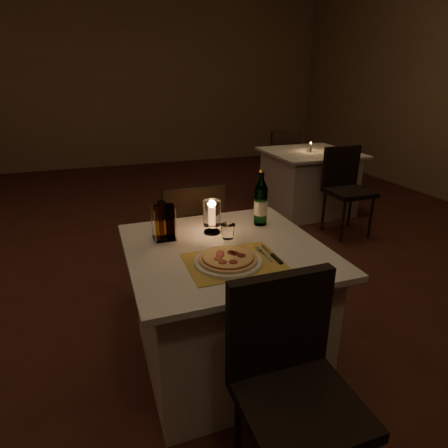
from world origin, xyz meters
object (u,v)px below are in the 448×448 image
object	(u,v)px
neighbor_table_right	(308,181)
chair_far	(191,231)
chair_near	(290,370)
pizza	(228,258)
tumbler	(228,231)
water_bottle	(261,203)
plate	(228,261)
hurricane_candle	(212,214)
main_table	(225,307)

from	to	relation	value
neighbor_table_right	chair_far	bearing A→B (deg)	-141.34
chair_near	pizza	bearing A→B (deg)	95.36
chair_far	chair_near	bearing A→B (deg)	-90.00
pizza	tumbler	world-z (taller)	tumbler
tumbler	neighbor_table_right	bearing A→B (deg)	49.28
chair_near	water_bottle	size ratio (longest dim) A/B	2.72
plate	tumbler	bearing A→B (deg)	70.36
plate	pizza	size ratio (longest dim) A/B	1.14
plate	pizza	xyz separation A→B (m)	(-0.00, -0.00, 0.02)
tumbler	chair_far	bearing A→B (deg)	94.70
water_bottle	hurricane_candle	xyz separation A→B (m)	(-0.31, -0.03, -0.02)
neighbor_table_right	tumbler	bearing A→B (deg)	-130.72
chair_near	tumbler	distance (m)	0.85
plate	pizza	world-z (taller)	pizza
main_table	chair_far	size ratio (longest dim) A/B	1.11
pizza	neighbor_table_right	bearing A→B (deg)	51.30
chair_near	hurricane_candle	bearing A→B (deg)	90.41
tumbler	plate	bearing A→B (deg)	-109.64
tumbler	hurricane_candle	xyz separation A→B (m)	(-0.06, 0.10, 0.07)
chair_far	main_table	bearing A→B (deg)	-90.00
water_bottle	tumbler	bearing A→B (deg)	-152.41
water_bottle	neighbor_table_right	world-z (taller)	water_bottle
chair_far	plate	xyz separation A→B (m)	(-0.05, -0.89, 0.20)
tumbler	pizza	bearing A→B (deg)	-109.65
plate	tumbler	world-z (taller)	tumbler
chair_near	neighbor_table_right	distance (m)	3.46
chair_far	neighbor_table_right	bearing A→B (deg)	38.66
chair_near	pizza	size ratio (longest dim) A/B	3.21
plate	pizza	bearing A→B (deg)	-152.83
tumbler	neighbor_table_right	size ratio (longest dim) A/B	0.08
chair_far	neighbor_table_right	world-z (taller)	chair_far
main_table	chair_far	xyz separation A→B (m)	(-0.00, 0.71, 0.18)
main_table	pizza	bearing A→B (deg)	-105.54
hurricane_candle	chair_far	bearing A→B (deg)	89.26
plate	chair_far	bearing A→B (deg)	86.80
plate	hurricane_candle	world-z (taller)	hurricane_candle
chair_near	tumbler	bearing A→B (deg)	86.46
chair_far	plate	distance (m)	0.92
pizza	water_bottle	xyz separation A→B (m)	(0.35, 0.41, 0.11)
main_table	hurricane_candle	distance (m)	0.52
main_table	neighbor_table_right	world-z (taller)	same
chair_near	tumbler	world-z (taller)	chair_near
main_table	water_bottle	xyz separation A→B (m)	(0.30, 0.23, 0.50)
tumbler	hurricane_candle	bearing A→B (deg)	118.87
chair_far	pizza	distance (m)	0.92
chair_near	hurricane_candle	distance (m)	0.97
pizza	tumbler	distance (m)	0.30
tumbler	hurricane_candle	distance (m)	0.14
chair_near	chair_far	size ratio (longest dim) A/B	1.00
main_table	chair_near	xyz separation A→B (m)	(-0.00, -0.71, 0.18)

